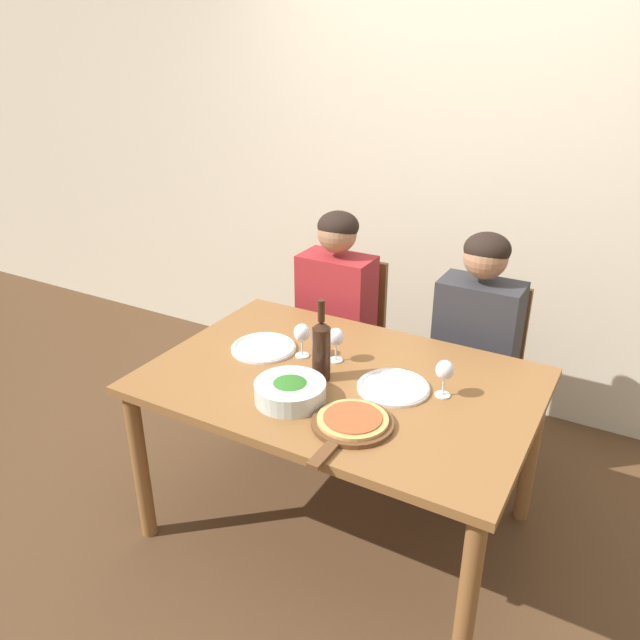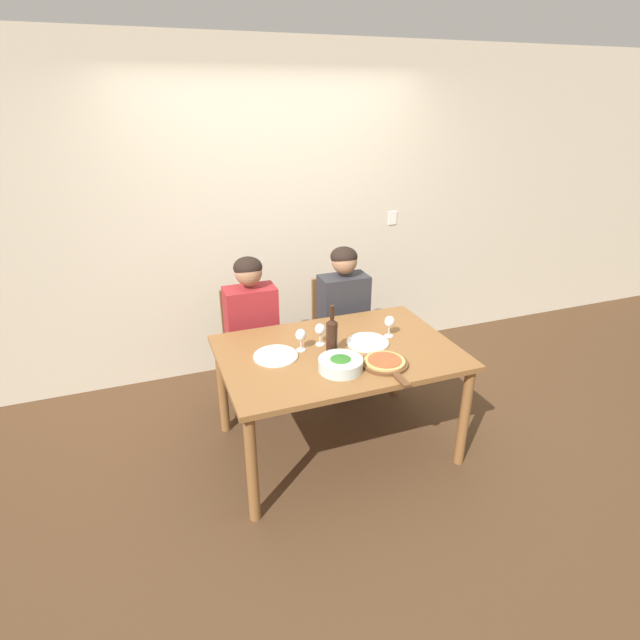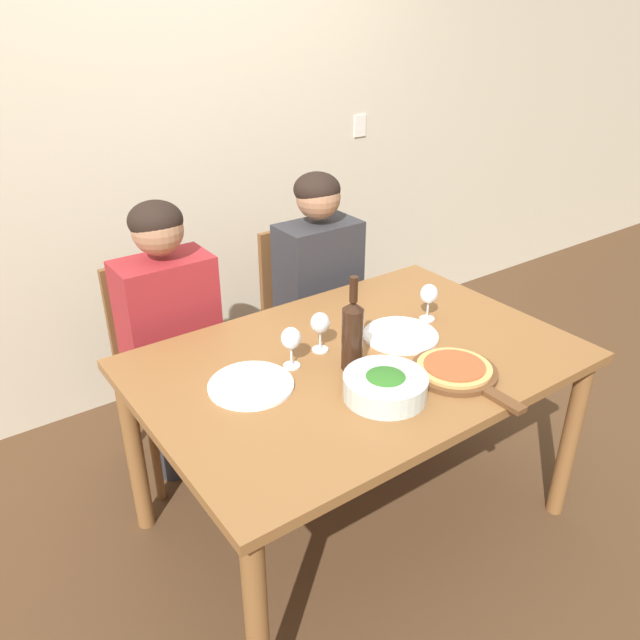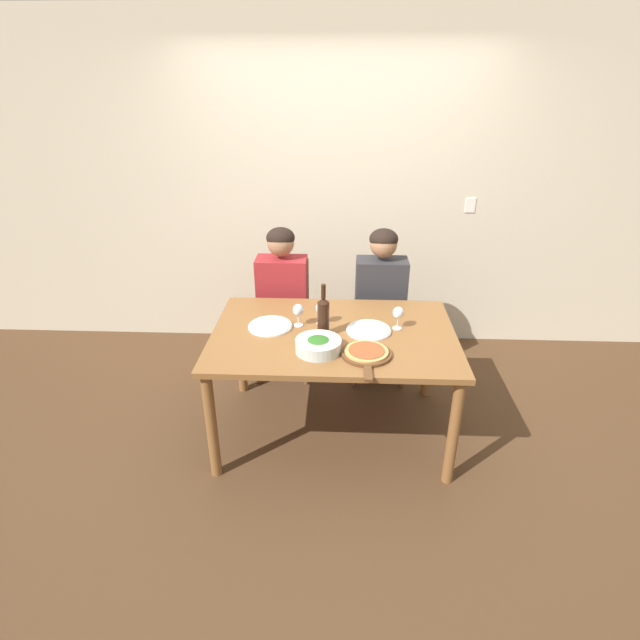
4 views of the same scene
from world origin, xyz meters
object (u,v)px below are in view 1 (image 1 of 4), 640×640
person_man (476,334)px  pizza_on_board (352,423)px  wine_glass_left (302,334)px  chair_left (344,337)px  wine_glass_centre (336,339)px  person_woman (335,303)px  wine_bottle (321,349)px  dinner_plate_left (264,347)px  dinner_plate_right (393,387)px  wine_glass_right (445,372)px  broccoli_bowl (290,391)px  chair_right (478,369)px

person_man → pizza_on_board: person_man is taller
person_man → wine_glass_left: 0.86m
chair_left → person_man: size_ratio=0.75×
wine_glass_left → wine_glass_centre: (0.15, 0.03, 0.00)m
person_man → person_woman: bearing=180.0°
person_woman → wine_glass_left: bearing=-74.2°
chair_left → wine_bottle: (0.34, -0.87, 0.40)m
chair_left → person_woman: 0.27m
dinner_plate_left → dinner_plate_right: bearing=-2.8°
person_woman → wine_glass_centre: 0.69m
person_man → wine_glass_right: bearing=-84.8°
wine_glass_centre → person_man: bearing=54.3°
person_man → wine_bottle: (-0.41, -0.76, 0.16)m
wine_bottle → broccoli_bowl: bearing=-96.2°
person_man → broccoli_bowl: 1.05m
person_man → wine_glass_right: person_man is taller
chair_left → person_man: 0.80m
chair_left → wine_glass_right: size_ratio=6.07×
chair_right → dinner_plate_left: (-0.75, -0.77, 0.28)m
chair_left → dinner_plate_left: size_ratio=3.23×
broccoli_bowl → wine_glass_left: size_ratio=1.80×
chair_left → wine_glass_right: (0.81, -0.76, 0.37)m
pizza_on_board → dinner_plate_left: bearing=150.6°
dinner_plate_left → wine_glass_centre: wine_glass_centre is taller
dinner_plate_right → wine_glass_right: size_ratio=1.88×
chair_right → wine_glass_right: (0.06, -0.76, 0.37)m
broccoli_bowl → dinner_plate_left: (-0.32, 0.30, -0.03)m
wine_glass_centre → person_woman: bearing=118.5°
person_man → chair_left: bearing=171.6°
pizza_on_board → wine_glass_centre: bearing=124.6°
chair_right → person_man: size_ratio=0.75×
wine_glass_left → wine_glass_centre: 0.15m
chair_right → wine_glass_right: chair_right is taller
chair_left → chair_right: bearing=0.0°
wine_bottle → person_man: bearing=61.6°
chair_right → person_man: bearing=-90.0°
chair_right → wine_bottle: bearing=-115.3°
pizza_on_board → dinner_plate_right: bearing=84.9°
wine_bottle → dinner_plate_right: size_ratio=1.20×
wine_bottle → wine_glass_left: 0.21m
chair_right → wine_glass_left: (-0.57, -0.74, 0.37)m
chair_right → dinner_plate_left: size_ratio=3.23×
person_woman → broccoli_bowl: size_ratio=4.51×
wine_glass_left → chair_left: bearing=103.5°
wine_glass_left → broccoli_bowl: bearing=-66.3°
chair_left → broccoli_bowl: chair_left is taller
dinner_plate_left → chair_right: bearing=45.7°
chair_right → broccoli_bowl: size_ratio=3.38×
person_woman → wine_glass_centre: (0.32, -0.60, 0.13)m
dinner_plate_right → chair_right: bearing=81.2°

